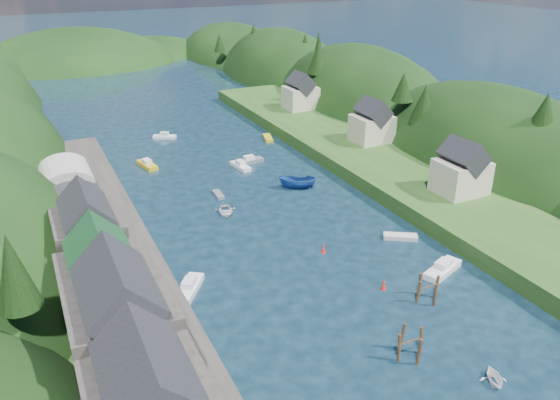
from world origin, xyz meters
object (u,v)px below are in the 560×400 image
channel_buoy_near (383,286)px  channel_buoy_far (323,249)px  piling_cluster_far (427,291)px  piling_cluster_near (410,346)px

channel_buoy_near → channel_buoy_far: size_ratio=1.00×
channel_buoy_near → piling_cluster_far: bearing=-50.4°
piling_cluster_near → channel_buoy_near: bearing=66.6°
piling_cluster_near → channel_buoy_far: piling_cluster_near is taller
piling_cluster_near → piling_cluster_far: size_ratio=1.09×
piling_cluster_far → channel_buoy_near: bearing=129.6°
channel_buoy_near → piling_cluster_near: bearing=-113.4°
piling_cluster_near → piling_cluster_far: piling_cluster_near is taller
piling_cluster_near → channel_buoy_near: 11.51m
piling_cluster_far → piling_cluster_near: bearing=-138.7°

